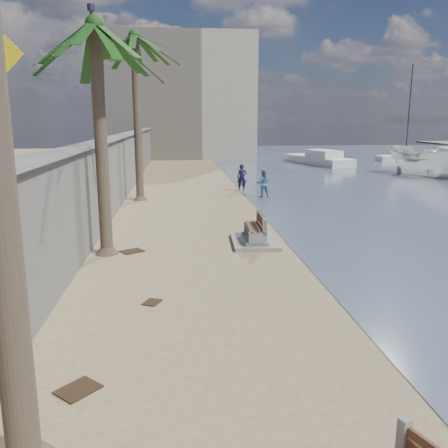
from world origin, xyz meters
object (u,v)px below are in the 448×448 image
bench_far (255,232)px  sailboat_west (405,158)px  person_b (263,182)px  boat_cruiser (427,160)px  palm_mid (95,27)px  palm_back (134,38)px  yacht_far (317,161)px  person_a (242,176)px

bench_far → sailboat_west: size_ratio=0.24×
person_b → boat_cruiser: size_ratio=0.52×
palm_mid → person_b: palm_mid is taller
palm_back → boat_cruiser: palm_back is taller
palm_mid → palm_back: 11.16m
person_b → yacht_far: size_ratio=0.19×
bench_far → person_b: person_b is taller
palm_back → person_b: bearing=3.0°
yacht_far → boat_cruiser: bearing=-168.9°
bench_far → boat_cruiser: (17.13, 19.69, 0.87)m
palm_back → person_b: (7.10, 0.37, -7.77)m
boat_cruiser → sailboat_west: 15.32m
palm_back → bench_far: bearing=-64.1°
palm_mid → person_b: bearing=57.1°
palm_mid → sailboat_west: (27.58, 34.95, -6.89)m
person_b → yacht_far: bearing=-110.2°
palm_mid → palm_back: size_ratio=0.85×
palm_back → sailboat_west: bearing=41.2°
person_a → yacht_far: person_a is taller
person_a → yacht_far: bearing=67.3°
palm_back → sailboat_west: size_ratio=0.94×
palm_mid → person_b: size_ratio=4.62×
palm_mid → boat_cruiser: (22.34, 20.59, -5.92)m
palm_mid → boat_cruiser: size_ratio=2.40×
person_b → yacht_far: 22.35m
palm_mid → person_a: (6.48, 14.01, -6.26)m
bench_far → sailboat_west: (22.36, 34.06, -0.10)m
bench_far → person_a: person_a is taller
person_a → boat_cruiser: 17.18m
bench_far → palm_mid: palm_mid is taller
bench_far → palm_back: size_ratio=0.25×
person_b → boat_cruiser: boat_cruiser is taller
person_a → person_b: 2.74m
bench_far → yacht_far: 32.92m
person_a → yacht_far: 20.47m
person_a → sailboat_west: size_ratio=0.19×
yacht_far → person_b: bearing=139.6°
sailboat_west → palm_mid: bearing=-128.3°
bench_far → sailboat_west: 40.74m
palm_mid → boat_cruiser: 30.95m
person_b → sailboat_west: 31.01m
palm_mid → person_b: (7.39, 11.43, -6.34)m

